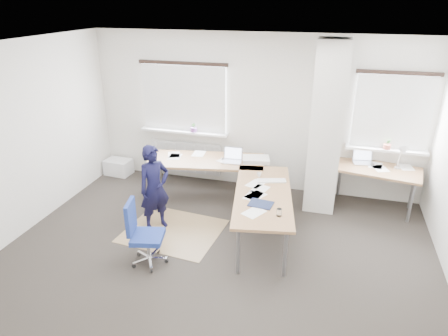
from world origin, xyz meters
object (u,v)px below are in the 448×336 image
(desk_main, at_px, (235,177))
(task_chair, at_px, (146,246))
(desk_side, at_px, (376,171))
(person, at_px, (155,188))

(desk_main, distance_m, task_chair, 1.82)
(desk_main, relative_size, desk_side, 1.88)
(desk_side, bearing_deg, person, -144.28)
(person, bearing_deg, desk_side, -26.87)
(task_chair, distance_m, person, 1.00)
(person, bearing_deg, desk_main, -19.74)
(desk_side, xyz_separation_m, task_chair, (-3.02, -2.45, -0.43))
(desk_side, bearing_deg, task_chair, -130.97)
(desk_main, xyz_separation_m, desk_side, (2.20, 0.88, -0.01))
(task_chair, bearing_deg, desk_side, 26.38)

